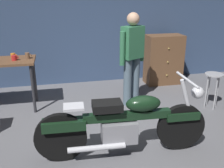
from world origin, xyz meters
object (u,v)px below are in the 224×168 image
(shop_stool, at_px, (213,81))
(wooden_dresser, at_px, (164,60))
(person_standing, at_px, (132,55))
(mug_red_diner, at_px, (14,58))
(mug_brown_stoneware, at_px, (28,56))
(motorcycle, at_px, (124,123))
(mug_orange_travel, at_px, (13,56))

(shop_stool, distance_m, wooden_dresser, 1.49)
(shop_stool, bearing_deg, person_standing, 160.08)
(shop_stool, height_order, mug_red_diner, mug_red_diner)
(mug_red_diner, bearing_deg, person_standing, -5.39)
(person_standing, height_order, mug_red_diner, person_standing)
(wooden_dresser, bearing_deg, mug_brown_stoneware, -166.11)
(motorcycle, distance_m, mug_red_diner, 2.32)
(person_standing, xyz_separation_m, mug_orange_travel, (-2.06, 0.36, 0.02))
(shop_stool, bearing_deg, mug_orange_travel, 165.93)
(motorcycle, height_order, mug_red_diner, motorcycle)
(motorcycle, bearing_deg, shop_stool, 31.91)
(motorcycle, relative_size, mug_brown_stoneware, 19.80)
(motorcycle, height_order, mug_orange_travel, motorcycle)
(motorcycle, xyz_separation_m, mug_red_diner, (-1.46, 1.73, 0.49))
(wooden_dresser, bearing_deg, person_standing, -137.28)
(motorcycle, bearing_deg, mug_red_diner, 133.40)
(motorcycle, bearing_deg, wooden_dresser, 60.72)
(person_standing, relative_size, wooden_dresser, 1.52)
(person_standing, height_order, mug_brown_stoneware, person_standing)
(shop_stool, bearing_deg, wooden_dresser, 102.54)
(mug_brown_stoneware, distance_m, mug_orange_travel, 0.27)
(motorcycle, relative_size, person_standing, 1.31)
(motorcycle, height_order, person_standing, person_standing)
(shop_stool, bearing_deg, mug_brown_stoneware, 166.71)
(motorcycle, distance_m, person_standing, 1.71)
(wooden_dresser, bearing_deg, shop_stool, -77.46)
(wooden_dresser, distance_m, mug_orange_travel, 3.17)
(person_standing, distance_m, wooden_dresser, 1.46)
(wooden_dresser, height_order, mug_red_diner, wooden_dresser)
(person_standing, distance_m, mug_brown_stoneware, 1.82)
(person_standing, bearing_deg, wooden_dresser, -164.71)
(person_standing, xyz_separation_m, mug_brown_stoneware, (-1.81, 0.25, 0.03))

